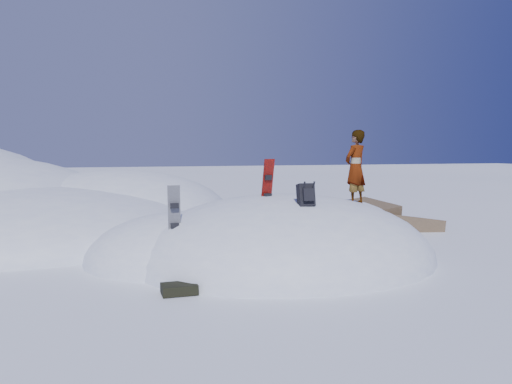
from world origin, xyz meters
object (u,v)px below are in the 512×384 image
object	(u,v)px
snowboard_dark	(174,218)
backpack	(306,195)
snowboard_red	(267,189)
person	(356,167)

from	to	relation	value
snowboard_dark	backpack	size ratio (longest dim) A/B	2.46
snowboard_red	backpack	bearing A→B (deg)	-78.35
snowboard_dark	backpack	distance (m)	2.72
backpack	person	xyz separation A→B (m)	(1.75, 1.23, 0.50)
person	snowboard_dark	bearing A→B (deg)	-18.24
backpack	person	distance (m)	2.19
snowboard_red	backpack	size ratio (longest dim) A/B	2.49
snowboard_red	person	size ratio (longest dim) A/B	0.77
snowboard_red	snowboard_dark	size ratio (longest dim) A/B	1.01
snowboard_red	person	distance (m)	2.31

